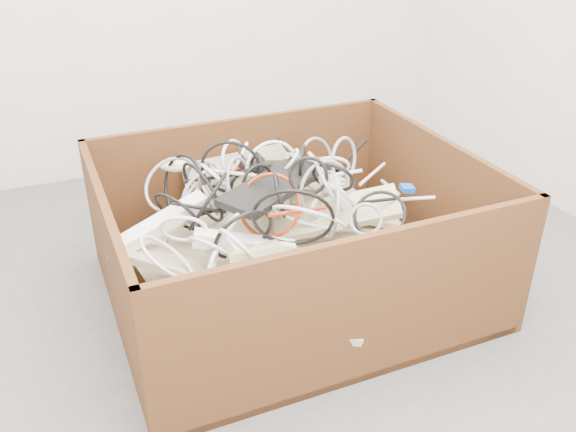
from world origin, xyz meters
name	(u,v)px	position (x,y,z in m)	size (l,w,h in m)	color
ground	(281,328)	(0.00, 0.00, 0.00)	(3.00, 3.00, 0.00)	#4C4C4F
cardboard_box	(286,262)	(0.10, 0.18, 0.13)	(1.22, 1.02, 0.51)	#37190D
keyboard_pile	(288,219)	(0.11, 0.20, 0.29)	(1.12, 1.00, 0.31)	tan
mice_scatter	(273,211)	(0.05, 0.17, 0.35)	(0.75, 0.68, 0.22)	beige
power_strip_left	(163,222)	(-0.31, 0.23, 0.35)	(0.32, 0.06, 0.04)	white
power_strip_right	(244,244)	(-0.10, 0.04, 0.33)	(0.31, 0.06, 0.04)	white
vga_plug	(407,188)	(0.52, 0.10, 0.37)	(0.04, 0.04, 0.02)	#0C42BA
cable_tangle	(257,193)	(0.01, 0.22, 0.40)	(1.07, 0.75, 0.37)	black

